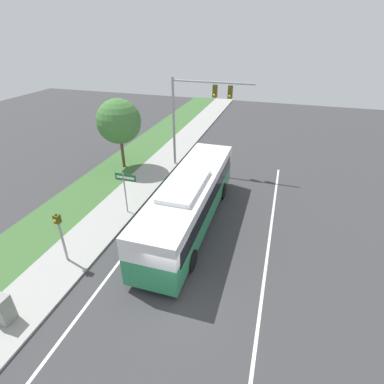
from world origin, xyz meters
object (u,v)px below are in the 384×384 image
(utility_cabinet, at_px, (2,309))
(street_sign, at_px, (125,185))
(pedestrian_signal, at_px, (60,231))
(signal_gantry, at_px, (195,106))
(bus, at_px, (190,199))

(utility_cabinet, bearing_deg, street_sign, 83.76)
(street_sign, bearing_deg, pedestrian_signal, -99.85)
(signal_gantry, bearing_deg, pedestrian_signal, -102.41)
(bus, xyz_separation_m, pedestrian_signal, (-4.96, -5.02, 0.19))
(pedestrian_signal, distance_m, street_sign, 5.03)
(bus, height_order, street_sign, bus)
(bus, bearing_deg, utility_cabinet, -119.95)
(bus, relative_size, signal_gantry, 1.64)
(bus, height_order, pedestrian_signal, bus)
(bus, distance_m, pedestrian_signal, 7.06)
(utility_cabinet, bearing_deg, pedestrian_signal, 88.60)
(utility_cabinet, bearing_deg, signal_gantry, 80.00)
(bus, height_order, signal_gantry, signal_gantry)
(bus, bearing_deg, street_sign, -179.20)
(bus, xyz_separation_m, utility_cabinet, (-5.06, -8.78, -1.01))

